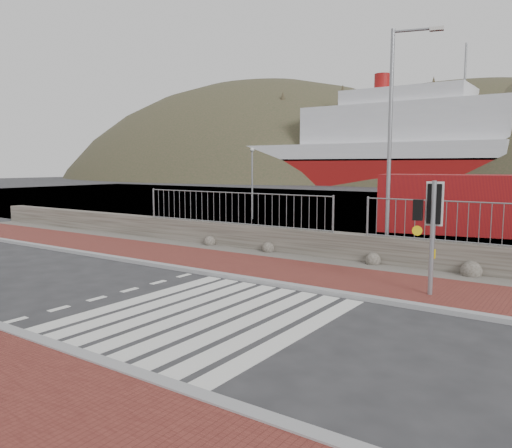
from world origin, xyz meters
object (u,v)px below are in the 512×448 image
Objects in this scene: traffic_signal_far at (431,213)px; shipping_container at (453,204)px; streetlight at (394,133)px; ferry at (364,151)px.

shipping_container is at bearing -85.32° from traffic_signal_far.
streetlight is at bearing -99.93° from shipping_container.
ferry is 57.64m from shipping_container.
ferry is at bearing 106.50° from shipping_container.
streetlight is 8.78m from shipping_container.
ferry is 6.75× the size of streetlight.
ferry is 7.74× the size of shipping_container.
traffic_signal_far is at bearing -89.07° from shipping_container.
ferry reaches higher than streetlight.
streetlight is 1.15× the size of shipping_container.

